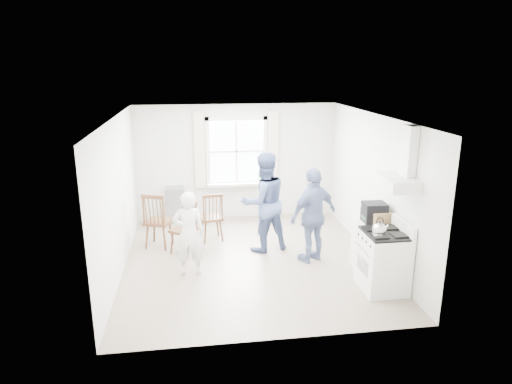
% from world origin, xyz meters
% --- Properties ---
extents(room_shell, '(4.62, 5.12, 2.64)m').
position_xyz_m(room_shell, '(0.00, 0.00, 1.30)').
color(room_shell, gray).
rests_on(room_shell, ground).
extents(window_assembly, '(1.88, 0.24, 1.70)m').
position_xyz_m(window_assembly, '(0.00, 2.45, 1.46)').
color(window_assembly, white).
rests_on(window_assembly, room_shell).
extents(range_hood, '(0.45, 0.76, 0.94)m').
position_xyz_m(range_hood, '(2.07, -1.35, 1.90)').
color(range_hood, silver).
rests_on(range_hood, room_shell).
extents(shelf_unit, '(0.40, 0.30, 0.80)m').
position_xyz_m(shelf_unit, '(-1.40, 2.33, 0.40)').
color(shelf_unit, gray).
rests_on(shelf_unit, ground).
extents(gas_stove, '(0.68, 0.76, 1.12)m').
position_xyz_m(gas_stove, '(1.91, -1.35, 0.48)').
color(gas_stove, white).
rests_on(gas_stove, ground).
extents(kettle, '(0.21, 0.21, 0.30)m').
position_xyz_m(kettle, '(1.75, -1.48, 1.05)').
color(kettle, silver).
rests_on(kettle, gas_stove).
extents(low_cabinet, '(0.50, 0.55, 0.90)m').
position_xyz_m(low_cabinet, '(1.98, -0.65, 0.45)').
color(low_cabinet, silver).
rests_on(low_cabinet, ground).
extents(stereo_stack, '(0.38, 0.35, 0.33)m').
position_xyz_m(stereo_stack, '(1.98, -0.73, 1.07)').
color(stereo_stack, black).
rests_on(stereo_stack, low_cabinet).
extents(cardboard_box, '(0.35, 0.28, 0.20)m').
position_xyz_m(cardboard_box, '(2.05, -0.85, 1.00)').
color(cardboard_box, '#9D7B4C').
rests_on(cardboard_box, low_cabinet).
extents(windsor_chair_a, '(0.50, 0.49, 1.01)m').
position_xyz_m(windsor_chair_a, '(-0.64, 1.03, 0.62)').
color(windsor_chair_a, '#462816').
rests_on(windsor_chair_a, ground).
extents(windsor_chair_b, '(0.59, 0.59, 1.10)m').
position_xyz_m(windsor_chair_b, '(-1.73, 0.82, 0.67)').
color(windsor_chair_b, '#462816').
rests_on(windsor_chair_b, ground).
extents(windsor_chair_c, '(0.58, 0.58, 0.99)m').
position_xyz_m(windsor_chair_c, '(-1.13, 0.47, 0.60)').
color(windsor_chair_c, '#462816').
rests_on(windsor_chair_c, ground).
extents(person_left, '(0.57, 0.57, 1.45)m').
position_xyz_m(person_left, '(-1.09, -0.38, 0.73)').
color(person_left, silver).
rests_on(person_left, ground).
extents(person_mid, '(1.15, 1.15, 1.90)m').
position_xyz_m(person_mid, '(0.31, 0.48, 0.95)').
color(person_mid, '#485987').
rests_on(person_mid, ground).
extents(person_right, '(1.37, 1.37, 1.72)m').
position_xyz_m(person_right, '(1.10, -0.14, 0.86)').
color(person_right, navy).
rests_on(person_right, ground).
extents(potted_plant, '(0.25, 0.25, 0.35)m').
position_xyz_m(potted_plant, '(0.57, 2.36, 1.02)').
color(potted_plant, '#337436').
rests_on(potted_plant, window_assembly).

